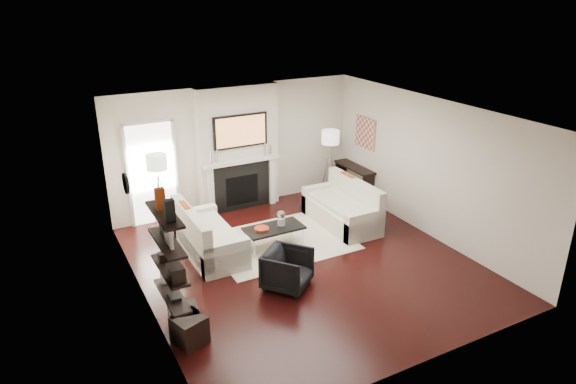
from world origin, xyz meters
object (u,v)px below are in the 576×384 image
lamp_left_shade (157,162)px  lamp_right_shade (330,137)px  ottoman_near (184,320)px  coffee_table (274,228)px  loveseat_left_base (210,243)px  loveseat_right_base (341,215)px  armchair (287,267)px

lamp_left_shade → lamp_right_shade: size_ratio=1.00×
ottoman_near → coffee_table: bearing=36.9°
loveseat_left_base → lamp_right_shade: lamp_right_shade is taller
loveseat_right_base → coffee_table: size_ratio=1.64×
coffee_table → lamp_right_shade: size_ratio=2.75×
lamp_left_shade → ottoman_near: lamp_left_shade is taller
armchair → loveseat_left_base: bearing=74.3°
coffee_table → loveseat_left_base: bearing=163.8°
lamp_left_shade → lamp_right_shade: 3.90m
coffee_table → loveseat_right_base: bearing=9.1°
coffee_table → ottoman_near: size_ratio=2.75×
armchair → ottoman_near: (-1.85, -0.38, -0.16)m
ottoman_near → lamp_left_shade: bearing=79.7°
loveseat_right_base → lamp_right_shade: lamp_right_shade is taller
loveseat_left_base → armchair: 1.81m
coffee_table → armchair: bearing=-107.5°
loveseat_left_base → armchair: (0.72, -1.65, 0.15)m
armchair → ottoman_near: 1.89m
ottoman_near → armchair: bearing=11.6°
loveseat_left_base → coffee_table: (1.14, -0.33, 0.19)m
loveseat_right_base → loveseat_left_base: bearing=178.7°
loveseat_left_base → coffee_table: size_ratio=1.64×
loveseat_left_base → coffee_table: bearing=-16.2°
loveseat_right_base → ottoman_near: bearing=-153.4°
lamp_left_shade → lamp_right_shade: bearing=-1.0°
loveseat_right_base → lamp_left_shade: size_ratio=4.50×
coffee_table → armchair: (-0.42, -1.32, -0.04)m
loveseat_right_base → lamp_left_shade: 3.83m
lamp_left_shade → lamp_right_shade: same height
loveseat_left_base → lamp_left_shade: 1.93m
coffee_table → armchair: armchair is taller
coffee_table → ottoman_near: (-2.27, -1.70, -0.20)m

